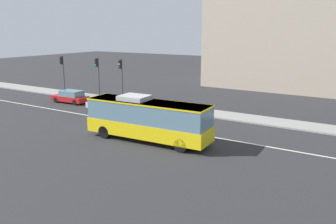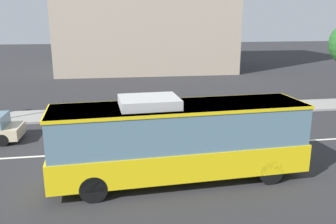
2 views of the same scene
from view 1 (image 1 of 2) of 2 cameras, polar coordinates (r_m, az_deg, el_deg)
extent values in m
plane|color=#28282B|center=(31.96, -5.28, -1.94)|extent=(160.00, 160.00, 0.00)
cube|color=gray|center=(37.65, 1.21, 0.56)|extent=(80.00, 2.98, 0.14)
cube|color=silver|center=(31.96, -5.28, -1.93)|extent=(76.00, 0.16, 0.01)
cube|color=yellow|center=(26.84, -3.30, -2.73)|extent=(10.11, 2.99, 1.10)
cube|color=slate|center=(26.50, -3.34, 0.05)|extent=(9.91, 2.90, 1.58)
cube|color=yellow|center=(26.34, -3.36, 1.59)|extent=(10.01, 2.96, 0.12)
cube|color=#B2B2B2|center=(26.95, -5.52, 2.34)|extent=(2.29, 1.91, 0.36)
cylinder|color=black|center=(26.34, 4.29, -4.13)|extent=(1.01, 0.35, 1.00)
cylinder|color=black|center=(24.46, 2.10, -5.50)|extent=(1.01, 0.35, 1.00)
cylinder|color=black|center=(29.71, -7.70, -2.19)|extent=(1.01, 0.35, 1.00)
cylinder|color=black|center=(28.05, -10.38, -3.23)|extent=(1.01, 0.35, 1.00)
cube|color=#C6B793|center=(37.43, -9.99, 1.00)|extent=(4.55, 1.94, 0.60)
cube|color=slate|center=(37.13, -9.75, 1.89)|extent=(2.57, 1.73, 0.64)
cylinder|color=black|center=(37.96, -12.45, 0.74)|extent=(0.65, 0.24, 0.64)
cylinder|color=black|center=(39.06, -10.77, 1.17)|extent=(0.65, 0.24, 0.64)
cylinder|color=black|center=(35.90, -9.11, 0.17)|extent=(0.65, 0.24, 0.64)
cylinder|color=black|center=(37.06, -7.44, 0.64)|extent=(0.65, 0.24, 0.64)
cube|color=#B21919|center=(42.54, -15.72, 2.18)|extent=(4.58, 2.00, 0.60)
cube|color=slate|center=(42.25, -15.53, 2.97)|extent=(2.59, 1.77, 0.64)
cylinder|color=black|center=(43.10, -17.86, 1.90)|extent=(0.65, 0.25, 0.64)
cylinder|color=black|center=(44.18, -16.36, 2.27)|extent=(0.65, 0.25, 0.64)
cylinder|color=black|center=(40.98, -14.99, 1.52)|extent=(0.65, 0.25, 0.64)
cylinder|color=black|center=(42.12, -13.48, 1.92)|extent=(0.65, 0.25, 0.64)
cylinder|color=#47474C|center=(42.35, -11.26, 5.22)|extent=(0.16, 0.16, 5.20)
cube|color=black|center=(41.93, -11.66, 7.95)|extent=(0.33, 0.29, 0.96)
sphere|color=#2D2D2D|center=(41.80, -11.83, 8.36)|extent=(0.22, 0.22, 0.22)
sphere|color=#2D2D2D|center=(41.82, -11.81, 7.93)|extent=(0.22, 0.22, 0.22)
sphere|color=#1ED838|center=(41.85, -11.79, 7.49)|extent=(0.22, 0.22, 0.22)
cylinder|color=#47474C|center=(46.50, -16.69, 5.62)|extent=(0.16, 0.16, 5.20)
cube|color=black|center=(46.10, -17.11, 8.10)|extent=(0.33, 0.29, 0.96)
sphere|color=red|center=(45.97, -17.27, 8.48)|extent=(0.22, 0.22, 0.22)
sphere|color=#2D2D2D|center=(46.00, -17.25, 8.08)|extent=(0.22, 0.22, 0.22)
sphere|color=#2D2D2D|center=(46.02, -17.22, 7.68)|extent=(0.22, 0.22, 0.22)
cylinder|color=#47474C|center=(39.99, -7.52, 4.90)|extent=(0.16, 0.16, 5.20)
cube|color=black|center=(39.52, -7.85, 7.78)|extent=(0.34, 0.30, 0.96)
sphere|color=#2D2D2D|center=(39.37, -8.00, 8.22)|extent=(0.22, 0.22, 0.22)
sphere|color=#F9A514|center=(39.40, -7.98, 7.76)|extent=(0.22, 0.22, 0.22)
sphere|color=#2D2D2D|center=(39.43, -7.97, 7.30)|extent=(0.22, 0.22, 0.22)
cube|color=tan|center=(55.64, 19.11, 16.25)|extent=(21.13, 14.12, 23.80)
camera|label=2|loc=(19.45, -32.81, 5.02)|focal=37.55mm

